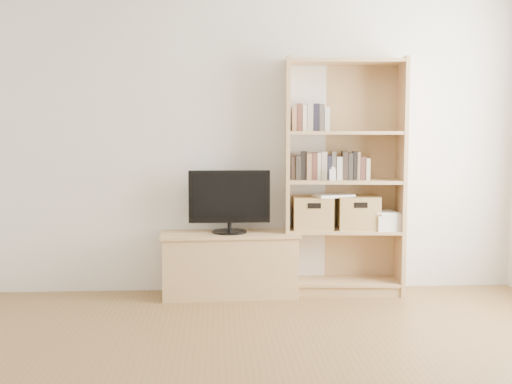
{
  "coord_description": "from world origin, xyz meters",
  "views": [
    {
      "loc": [
        -0.36,
        -3.01,
        1.39
      ],
      "look_at": [
        -0.06,
        1.9,
        0.91
      ],
      "focal_mm": 45.0,
      "sensor_mm": 36.0,
      "label": 1
    }
  ],
  "objects": [
    {
      "name": "back_wall",
      "position": [
        0.0,
        2.5,
        1.3
      ],
      "size": [
        4.5,
        0.02,
        2.6
      ],
      "primitive_type": "cube",
      "color": "silver",
      "rests_on": "floor"
    },
    {
      "name": "tv_stand",
      "position": [
        -0.25,
        2.29,
        0.25
      ],
      "size": [
        1.13,
        0.46,
        0.51
      ],
      "primitive_type": "cube",
      "rotation": [
        0.0,
        0.0,
        0.04
      ],
      "color": "tan",
      "rests_on": "floor"
    },
    {
      "name": "bookshelf",
      "position": [
        0.72,
        2.32,
        0.99
      ],
      "size": [
        1.02,
        0.44,
        1.99
      ],
      "primitive_type": "cube",
      "rotation": [
        0.0,
        0.0,
        -0.09
      ],
      "color": "tan",
      "rests_on": "floor"
    },
    {
      "name": "television",
      "position": [
        -0.25,
        2.29,
        0.8
      ],
      "size": [
        0.68,
        0.06,
        0.53
      ],
      "primitive_type": "cube",
      "rotation": [
        0.0,
        0.0,
        -0.01
      ],
      "color": "black",
      "rests_on": "tv_stand"
    },
    {
      "name": "books_row_mid",
      "position": [
        0.72,
        2.35,
        1.09
      ],
      "size": [
        0.88,
        0.27,
        0.23
      ],
      "primitive_type": "cube",
      "rotation": [
        0.0,
        0.0,
        -0.11
      ],
      "color": "#342822",
      "rests_on": "bookshelf"
    },
    {
      "name": "books_row_upper",
      "position": [
        0.5,
        2.36,
        1.49
      ],
      "size": [
        0.42,
        0.2,
        0.21
      ],
      "primitive_type": "cube",
      "rotation": [
        0.0,
        0.0,
        -0.12
      ],
      "color": "#342822",
      "rests_on": "bookshelf"
    },
    {
      "name": "baby_monitor",
      "position": [
        0.6,
        2.22,
        1.02
      ],
      "size": [
        0.05,
        0.03,
        0.1
      ],
      "primitive_type": "cube",
      "rotation": [
        0.0,
        0.0,
        -0.06
      ],
      "color": "white",
      "rests_on": "bookshelf"
    },
    {
      "name": "basket_left",
      "position": [
        0.45,
        2.34,
        0.69
      ],
      "size": [
        0.35,
        0.29,
        0.27
      ],
      "primitive_type": "cube",
      "rotation": [
        0.0,
        0.0,
        -0.06
      ],
      "color": "tan",
      "rests_on": "bookshelf"
    },
    {
      "name": "basket_right",
      "position": [
        0.84,
        2.31,
        0.69
      ],
      "size": [
        0.36,
        0.31,
        0.28
      ],
      "primitive_type": "cube",
      "rotation": [
        0.0,
        0.0,
        -0.08
      ],
      "color": "tan",
      "rests_on": "bookshelf"
    },
    {
      "name": "laptop",
      "position": [
        0.62,
        2.32,
        0.84
      ],
      "size": [
        0.35,
        0.29,
        0.02
      ],
      "primitive_type": "cube",
      "rotation": [
        0.0,
        0.0,
        0.25
      ],
      "color": "white",
      "rests_on": "basket_left"
    },
    {
      "name": "magazine_stack",
      "position": [
        1.06,
        2.29,
        0.62
      ],
      "size": [
        0.22,
        0.3,
        0.13
      ],
      "primitive_type": "cube",
      "rotation": [
        0.0,
        0.0,
        0.08
      ],
      "color": "silver",
      "rests_on": "bookshelf"
    }
  ]
}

